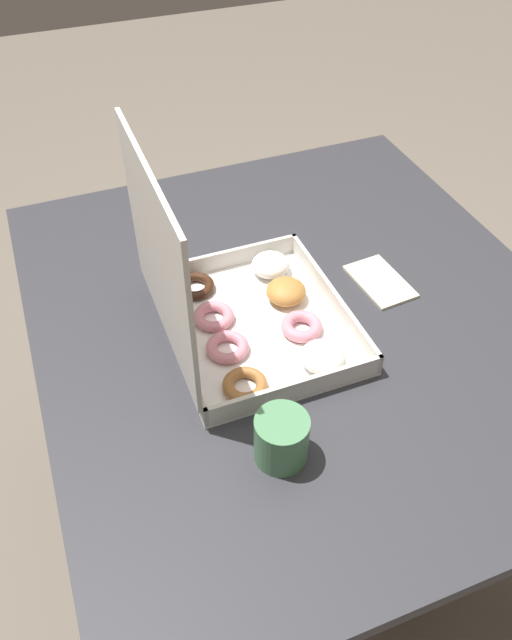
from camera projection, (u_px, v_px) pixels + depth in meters
The scene contains 5 objects.
ground_plane at pixel (287, 514), 1.73m from camera, with size 8.00×8.00×0.00m, color #6B6054.
dining_table at pixel (298, 348), 1.26m from camera, with size 1.12×0.99×0.77m.
donut_box at pixel (236, 303), 1.10m from camera, with size 0.37×0.33×0.38m.
coffee_mug at pixel (281, 438), 0.93m from camera, with size 0.08×0.08×0.08m.
paper_napkin at pixel (380, 281), 1.25m from camera, with size 0.15×0.10×0.01m.
Camera 1 is at (-0.77, 0.39, 1.59)m, focal length 35.00 mm.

